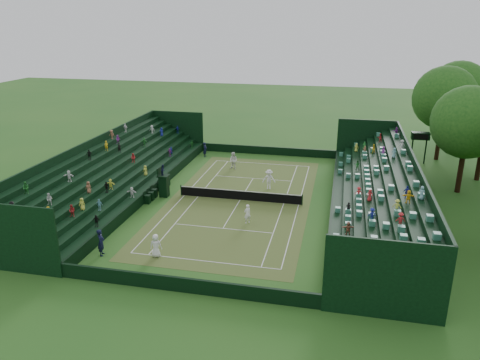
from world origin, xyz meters
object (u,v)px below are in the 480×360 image
(player_near_west, at_px, (156,246))
(player_far_west, at_px, (233,161))
(player_near_east, at_px, (247,214))
(player_far_east, at_px, (269,179))
(tennis_net, at_px, (240,195))
(umpire_chair, at_px, (164,183))

(player_near_west, relative_size, player_far_west, 0.89)
(player_near_east, xyz_separation_m, player_far_east, (0.42, 8.52, 0.17))
(player_near_west, bearing_deg, player_far_west, -100.97)
(player_near_east, distance_m, player_far_east, 8.54)
(tennis_net, relative_size, player_near_east, 7.02)
(umpire_chair, relative_size, player_far_west, 1.64)
(player_near_west, xyz_separation_m, player_far_east, (5.60, 15.60, 0.14))
(umpire_chair, relative_size, player_near_east, 1.91)
(player_near_west, height_order, player_near_east, player_near_west)
(player_far_west, bearing_deg, player_near_west, -68.69)
(player_far_west, bearing_deg, player_far_east, -25.52)
(umpire_chair, xyz_separation_m, player_near_west, (3.81, -11.38, -0.50))
(tennis_net, xyz_separation_m, player_far_west, (-2.81, 9.23, 0.44))
(player_near_west, height_order, player_far_east, player_far_east)
(umpire_chair, bearing_deg, tennis_net, 4.64)
(player_near_west, relative_size, player_far_east, 0.86)
(player_far_east, bearing_deg, player_near_east, -102.73)
(umpire_chair, height_order, player_near_west, umpire_chair)
(tennis_net, height_order, umpire_chair, umpire_chair)
(umpire_chair, xyz_separation_m, player_near_east, (8.99, -4.31, -0.53))
(tennis_net, relative_size, player_far_east, 5.81)
(player_far_east, bearing_deg, player_far_west, 121.50)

